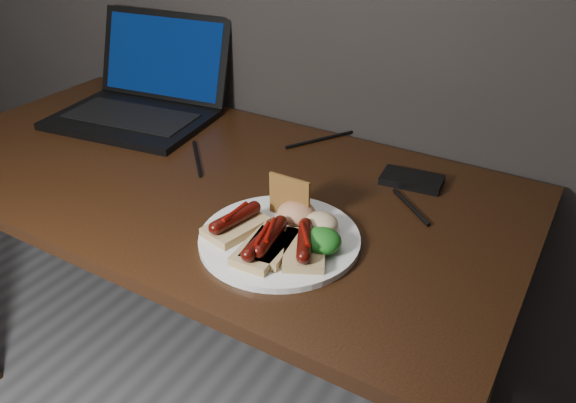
# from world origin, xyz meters

# --- Properties ---
(desk) EXTENTS (1.40, 0.70, 0.75)m
(desk) POSITION_xyz_m (0.00, 1.38, 0.66)
(desk) COLOR black
(desk) RESTS_ON ground
(laptop) EXTENTS (0.45, 0.42, 0.25)m
(laptop) POSITION_xyz_m (-0.35, 1.57, 0.80)
(laptop) COLOR black
(laptop) RESTS_ON desk
(hard_drive) EXTENTS (0.14, 0.09, 0.02)m
(hard_drive) POSITION_xyz_m (0.41, 1.58, 0.76)
(hard_drive) COLOR black
(hard_drive) RESTS_ON desk
(desk_cables) EXTENTS (1.06, 0.41, 0.01)m
(desk_cables) POSITION_xyz_m (-0.03, 1.52, 0.75)
(desk_cables) COLOR black
(desk_cables) RESTS_ON desk
(plate) EXTENTS (0.37, 0.37, 0.01)m
(plate) POSITION_xyz_m (0.29, 1.25, 0.76)
(plate) COLOR silver
(plate) RESTS_ON desk
(bread_sausage_left) EXTENTS (0.09, 0.13, 0.04)m
(bread_sausage_left) POSITION_xyz_m (0.21, 1.22, 0.78)
(bread_sausage_left) COLOR tan
(bread_sausage_left) RESTS_ON plate
(bread_sausage_center) EXTENTS (0.09, 0.12, 0.04)m
(bread_sausage_center) POSITION_xyz_m (0.29, 1.20, 0.78)
(bread_sausage_center) COLOR tan
(bread_sausage_center) RESTS_ON plate
(bread_sausage_right) EXTENTS (0.11, 0.13, 0.04)m
(bread_sausage_right) POSITION_xyz_m (0.35, 1.22, 0.78)
(bread_sausage_right) COLOR tan
(bread_sausage_right) RESTS_ON plate
(bread_sausage_extra) EXTENTS (0.08, 0.12, 0.04)m
(bread_sausage_extra) POSITION_xyz_m (0.29, 1.19, 0.78)
(bread_sausage_extra) COLOR tan
(bread_sausage_extra) RESTS_ON plate
(crispbread) EXTENTS (0.08, 0.01, 0.08)m
(crispbread) POSITION_xyz_m (0.27, 1.31, 0.80)
(crispbread) COLOR #9F6A2B
(crispbread) RESTS_ON plate
(salad_greens) EXTENTS (0.07, 0.07, 0.04)m
(salad_greens) POSITION_xyz_m (0.37, 1.25, 0.78)
(salad_greens) COLOR #165010
(salad_greens) RESTS_ON plate
(salsa_mound) EXTENTS (0.07, 0.07, 0.04)m
(salsa_mound) POSITION_xyz_m (0.29, 1.30, 0.78)
(salsa_mound) COLOR #A72310
(salsa_mound) RESTS_ON plate
(coleslaw_mound) EXTENTS (0.06, 0.06, 0.04)m
(coleslaw_mound) POSITION_xyz_m (0.34, 1.30, 0.78)
(coleslaw_mound) COLOR beige
(coleslaw_mound) RESTS_ON plate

